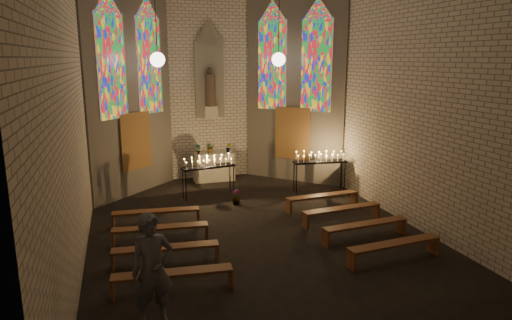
# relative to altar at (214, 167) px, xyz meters

# --- Properties ---
(floor) EXTENTS (12.00, 12.00, 0.00)m
(floor) POSITION_rel_altar_xyz_m (0.00, -5.45, -0.50)
(floor) COLOR black
(floor) RESTS_ON ground
(room) EXTENTS (8.22, 12.43, 7.00)m
(room) POSITION_rel_altar_xyz_m (-0.00, -2.08, 3.22)
(room) COLOR beige
(room) RESTS_ON ground
(altar) EXTENTS (1.40, 0.60, 1.00)m
(altar) POSITION_rel_altar_xyz_m (0.00, 0.00, 0.00)
(altar) COLOR beige
(altar) RESTS_ON ground
(flower_vase_left) EXTENTS (0.20, 0.14, 0.35)m
(flower_vase_left) POSITION_rel_altar_xyz_m (-0.55, -0.06, 0.68)
(flower_vase_left) COLOR #4C723F
(flower_vase_left) RESTS_ON altar
(flower_vase_center) EXTENTS (0.35, 0.31, 0.37)m
(flower_vase_center) POSITION_rel_altar_xyz_m (-0.10, 0.08, 0.69)
(flower_vase_center) COLOR #4C723F
(flower_vase_center) RESTS_ON altar
(flower_vase_right) EXTENTS (0.23, 0.20, 0.35)m
(flower_vase_right) POSITION_rel_altar_xyz_m (0.52, -0.07, 0.68)
(flower_vase_right) COLOR #4C723F
(flower_vase_right) RESTS_ON altar
(aisle_flower_pot) EXTENTS (0.31, 0.31, 0.45)m
(aisle_flower_pot) POSITION_rel_altar_xyz_m (0.07, -2.86, -0.28)
(aisle_flower_pot) COLOR #4C723F
(aisle_flower_pot) RESTS_ON ground
(votive_stand_left) EXTENTS (1.71, 0.64, 1.22)m
(votive_stand_left) POSITION_rel_altar_xyz_m (-0.55, -1.85, 0.55)
(votive_stand_left) COLOR black
(votive_stand_left) RESTS_ON ground
(votive_stand_right) EXTENTS (1.75, 0.61, 1.26)m
(votive_stand_right) POSITION_rel_altar_xyz_m (3.00, -2.31, 0.58)
(votive_stand_right) COLOR black
(votive_stand_right) RESTS_ON ground
(pew_left_0) EXTENTS (2.22, 0.50, 0.42)m
(pew_left_0) POSITION_rel_altar_xyz_m (-2.34, -3.97, -0.16)
(pew_left_0) COLOR brown
(pew_left_0) RESTS_ON ground
(pew_right_0) EXTENTS (2.22, 0.50, 0.42)m
(pew_right_0) POSITION_rel_altar_xyz_m (2.34, -3.97, -0.16)
(pew_right_0) COLOR brown
(pew_right_0) RESTS_ON ground
(pew_left_1) EXTENTS (2.22, 0.50, 0.42)m
(pew_left_1) POSITION_rel_altar_xyz_m (-2.34, -5.17, -0.16)
(pew_left_1) COLOR brown
(pew_left_1) RESTS_ON ground
(pew_right_1) EXTENTS (2.22, 0.50, 0.42)m
(pew_right_1) POSITION_rel_altar_xyz_m (2.34, -5.17, -0.16)
(pew_right_1) COLOR brown
(pew_right_1) RESTS_ON ground
(pew_left_2) EXTENTS (2.22, 0.50, 0.42)m
(pew_left_2) POSITION_rel_altar_xyz_m (-2.34, -6.37, -0.16)
(pew_left_2) COLOR brown
(pew_left_2) RESTS_ON ground
(pew_right_2) EXTENTS (2.22, 0.50, 0.42)m
(pew_right_2) POSITION_rel_altar_xyz_m (2.34, -6.37, -0.16)
(pew_right_2) COLOR brown
(pew_right_2) RESTS_ON ground
(pew_left_3) EXTENTS (2.22, 0.50, 0.42)m
(pew_left_3) POSITION_rel_altar_xyz_m (-2.34, -7.57, -0.16)
(pew_left_3) COLOR brown
(pew_left_3) RESTS_ON ground
(pew_right_3) EXTENTS (2.22, 0.50, 0.42)m
(pew_right_3) POSITION_rel_altar_xyz_m (2.34, -7.57, -0.16)
(pew_right_3) COLOR brown
(pew_right_3) RESTS_ON ground
(visitor) EXTENTS (0.75, 0.55, 1.89)m
(visitor) POSITION_rel_altar_xyz_m (-2.75, -8.49, 0.45)
(visitor) COLOR #54555F
(visitor) RESTS_ON ground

